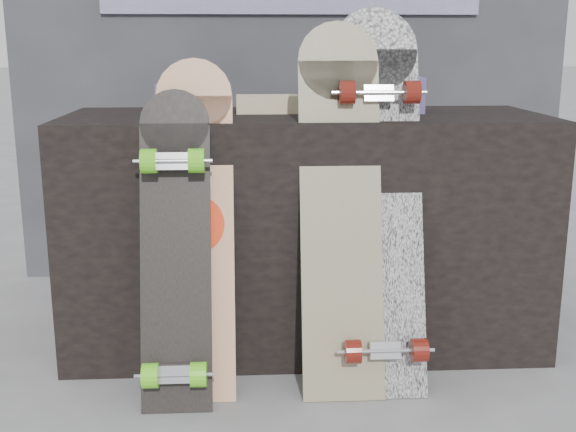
{
  "coord_description": "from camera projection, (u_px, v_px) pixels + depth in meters",
  "views": [
    {
      "loc": [
        -0.19,
        -1.92,
        1.03
      ],
      "look_at": [
        -0.08,
        0.2,
        0.52
      ],
      "focal_mm": 45.0,
      "sensor_mm": 36.0,
      "label": 1
    }
  ],
  "objects": [
    {
      "name": "vendor_table",
      "position": [
        305.0,
        230.0,
        2.51
      ],
      "size": [
        1.6,
        0.6,
        0.8
      ],
      "primitive_type": "cube",
      "color": "black",
      "rests_on": "ground"
    },
    {
      "name": "skateboard_dark",
      "position": [
        175.0,
        246.0,
        2.08
      ],
      "size": [
        0.2,
        0.33,
        0.9
      ],
      "rotation": [
        -0.28,
        0.0,
        0.0
      ],
      "color": "black",
      "rests_on": "ground"
    },
    {
      "name": "longboard_geisha",
      "position": [
        195.0,
        219.0,
        2.14
      ],
      "size": [
        0.23,
        0.27,
        0.99
      ],
      "rotation": [
        -0.25,
        0.0,
        0.0
      ],
      "color": "beige",
      "rests_on": "ground"
    },
    {
      "name": "ground",
      "position": [
        317.0,
        404.0,
        2.12
      ],
      "size": [
        60.0,
        60.0,
        0.0
      ],
      "primitive_type": "plane",
      "color": "slate",
      "rests_on": "ground"
    },
    {
      "name": "booth",
      "position": [
        290.0,
        27.0,
        3.17
      ],
      "size": [
        2.4,
        0.22,
        2.2
      ],
      "color": "#323337",
      "rests_on": "ground"
    },
    {
      "name": "longboard_cascadia",
      "position": [
        379.0,
        192.0,
        2.18
      ],
      "size": [
        0.27,
        0.42,
        1.14
      ],
      "rotation": [
        -0.3,
        0.0,
        0.0
      ],
      "color": "silver",
      "rests_on": "ground"
    },
    {
      "name": "merch_box_small",
      "position": [
        401.0,
        95.0,
        2.46
      ],
      "size": [
        0.14,
        0.14,
        0.12
      ],
      "primitive_type": "cube",
      "color": "#423268",
      "rests_on": "vendor_table"
    },
    {
      "name": "merch_box_purple",
      "position": [
        184.0,
        99.0,
        2.41
      ],
      "size": [
        0.18,
        0.12,
        0.1
      ],
      "primitive_type": "cube",
      "color": "#423268",
      "rests_on": "vendor_table"
    },
    {
      "name": "merch_box_flat",
      "position": [
        269.0,
        104.0,
        2.45
      ],
      "size": [
        0.22,
        0.1,
        0.06
      ],
      "primitive_type": "cube",
      "color": "#D1B78C",
      "rests_on": "vendor_table"
    },
    {
      "name": "longboard_celtic",
      "position": [
        340.0,
        197.0,
        2.16
      ],
      "size": [
        0.24,
        0.33,
        1.1
      ],
      "rotation": [
        -0.28,
        0.0,
        0.0
      ],
      "color": "beige",
      "rests_on": "ground"
    }
  ]
}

